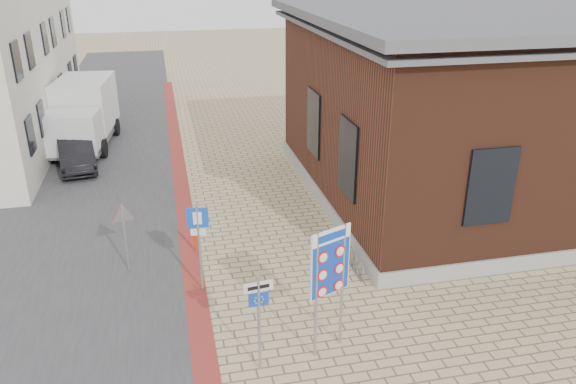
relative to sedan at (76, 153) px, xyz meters
name	(u,v)px	position (x,y,z in m)	size (l,w,h in m)	color
ground	(281,324)	(6.26, -12.97, -0.67)	(120.00, 120.00, 0.00)	tan
road_strip	(101,151)	(0.76, 2.03, -0.66)	(7.00, 60.00, 0.02)	#38383A
curb_strip	(181,184)	(4.26, -2.97, -0.65)	(0.60, 40.00, 0.02)	maroon
brick_building	(478,102)	(15.26, -5.97, 2.82)	(13.00, 13.00, 6.80)	gray
townhouse_far	(3,38)	(-4.73, 11.03, 3.50)	(7.40, 6.40, 8.30)	silver
bike_rack	(353,260)	(8.91, -10.77, -0.40)	(0.08, 1.80, 0.60)	slate
sedan	(76,153)	(0.00, 0.00, 0.00)	(1.41, 4.04, 1.33)	black
box_truck	(83,113)	(0.08, 3.08, 0.93)	(2.99, 6.11, 3.08)	slate
border_sign	(330,265)	(7.13, -14.15, 1.62)	(1.01, 0.47, 3.16)	gray
essen_sign	(259,309)	(5.46, -14.47, 0.93)	(0.65, 0.12, 2.41)	gray
parking_sign	(199,233)	(4.46, -10.97, 1.09)	(0.57, 0.12, 2.57)	gray
yield_sign	(123,221)	(2.46, -9.47, 0.96)	(0.76, 0.21, 2.15)	gray
bollard	(196,238)	(4.46, -8.80, -0.15)	(0.09, 0.09, 1.04)	red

